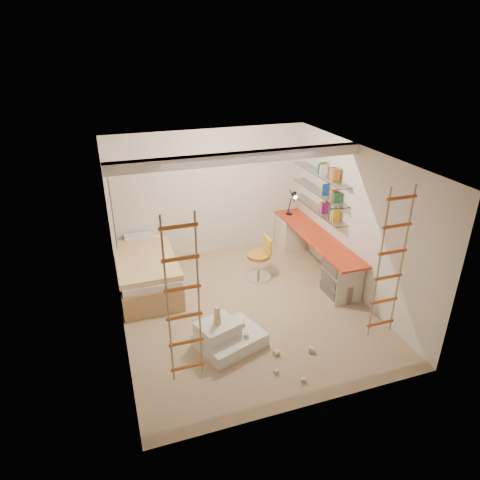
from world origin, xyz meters
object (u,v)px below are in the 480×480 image
object	(u,v)px
play_platform	(227,337)
bed	(146,271)
swivel_chair	(260,264)
desk	(314,251)

from	to	relation	value
play_platform	bed	bearing A→B (deg)	113.68
swivel_chair	play_platform	distance (m)	2.07
desk	bed	world-z (taller)	desk
desk	bed	distance (m)	3.22
desk	swivel_chair	size ratio (longest dim) A/B	3.38
desk	swivel_chair	bearing A→B (deg)	179.02
bed	swivel_chair	world-z (taller)	swivel_chair
desk	bed	bearing A→B (deg)	173.51
play_platform	swivel_chair	bearing A→B (deg)	55.46
bed	swivel_chair	bearing A→B (deg)	-9.47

